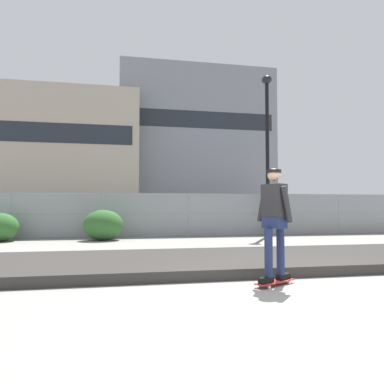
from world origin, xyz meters
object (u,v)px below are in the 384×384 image
at_px(parked_car_mid, 208,215).
at_px(parked_car_far, 324,214).
at_px(parked_car_near, 76,215).
at_px(shrub_center, 103,225).
at_px(street_lamp, 267,136).
at_px(skateboard, 275,282).
at_px(skater, 274,216).

relative_size(parked_car_mid, parked_car_far, 1.00).
height_order(parked_car_near, shrub_center, parked_car_near).
bearing_deg(parked_car_mid, shrub_center, -139.80).
bearing_deg(parked_car_near, parked_car_far, -1.17).
relative_size(street_lamp, parked_car_near, 1.58).
bearing_deg(street_lamp, skateboard, -112.38).
bearing_deg(parked_car_mid, street_lamp, -63.84).
bearing_deg(shrub_center, parked_car_mid, 40.20).
bearing_deg(parked_car_far, street_lamp, -143.44).
bearing_deg(parked_car_mid, parked_car_far, -0.80).
height_order(skateboard, parked_car_mid, parked_car_mid).
relative_size(skateboard, parked_car_mid, 0.18).
xyz_separation_m(parked_car_mid, shrub_center, (-5.07, -4.29, -0.26)).
distance_m(skateboard, street_lamp, 10.30).
bearing_deg(skater, parked_car_mid, 81.91).
relative_size(skateboard, skater, 0.44).
distance_m(parked_car_near, parked_car_far, 13.39).
distance_m(parked_car_far, shrub_center, 12.45).
xyz_separation_m(skateboard, street_lamp, (3.56, 8.65, 4.31)).
bearing_deg(skateboard, parked_car_near, 111.71).
bearing_deg(shrub_center, parked_car_far, 19.69).
relative_size(skater, parked_car_mid, 0.41).
xyz_separation_m(skateboard, parked_car_near, (-4.98, 12.51, 0.78)).
bearing_deg(skateboard, parked_car_mid, 81.91).
distance_m(parked_car_near, parked_car_mid, 6.74).
xyz_separation_m(skater, shrub_center, (-3.32, 8.04, -0.55)).
distance_m(skater, shrub_center, 8.72).
xyz_separation_m(parked_car_mid, parked_car_far, (6.65, -0.09, 0.00)).
xyz_separation_m(skater, parked_car_near, (-4.98, 12.51, -0.28)).
bearing_deg(skateboard, street_lamp, 67.62).
relative_size(skateboard, shrub_center, 0.54).
distance_m(street_lamp, parked_car_mid, 5.41).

